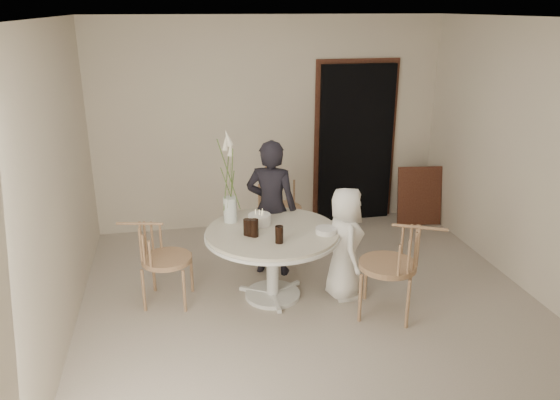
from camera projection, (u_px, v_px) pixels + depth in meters
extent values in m
plane|color=#BAAD9F|center=(312.00, 305.00, 5.40)|extent=(4.50, 4.50, 0.00)
plane|color=silver|center=(319.00, 18.00, 4.49)|extent=(4.50, 4.50, 0.00)
plane|color=beige|center=(270.00, 125.00, 7.02)|extent=(4.50, 0.00, 4.50)
plane|color=beige|center=(425.00, 297.00, 2.87)|extent=(4.50, 0.00, 4.50)
plane|color=beige|center=(53.00, 190.00, 4.52)|extent=(0.00, 4.50, 4.50)
plane|color=beige|center=(536.00, 161.00, 5.36)|extent=(0.00, 4.50, 4.50)
cube|color=black|center=(356.00, 144.00, 7.28)|extent=(1.00, 0.10, 2.10)
cube|color=brown|center=(355.00, 139.00, 7.30)|extent=(1.12, 0.03, 2.22)
cylinder|color=silver|center=(273.00, 294.00, 5.56)|extent=(0.56, 0.56, 0.04)
cylinder|color=silver|center=(273.00, 266.00, 5.45)|extent=(0.12, 0.12, 0.65)
cylinder|color=silver|center=(272.00, 234.00, 5.33)|extent=(1.33, 1.33, 0.03)
cylinder|color=beige|center=(272.00, 232.00, 5.33)|extent=(1.30, 1.30, 0.04)
cube|color=brown|center=(419.00, 196.00, 7.30)|extent=(0.61, 0.25, 0.78)
cylinder|color=tan|center=(270.00, 238.00, 6.37)|extent=(0.03, 0.03, 0.47)
cylinder|color=tan|center=(303.00, 233.00, 6.51)|extent=(0.03, 0.03, 0.47)
cylinder|color=tan|center=(258.00, 225.00, 6.73)|extent=(0.03, 0.03, 0.47)
cylinder|color=tan|center=(289.00, 221.00, 6.88)|extent=(0.03, 0.03, 0.47)
cylinder|color=tan|center=(280.00, 209.00, 6.54)|extent=(0.52, 0.52, 0.05)
cylinder|color=tan|center=(366.00, 277.00, 5.44)|extent=(0.03, 0.03, 0.49)
cylinder|color=tan|center=(360.00, 298.00, 5.05)|extent=(0.03, 0.03, 0.49)
cylinder|color=tan|center=(410.00, 282.00, 5.33)|extent=(0.03, 0.03, 0.49)
cylinder|color=tan|center=(408.00, 304.00, 4.94)|extent=(0.03, 0.03, 0.49)
cylinder|color=tan|center=(388.00, 265.00, 5.10)|extent=(0.54, 0.54, 0.05)
cylinder|color=tan|center=(184.00, 291.00, 5.22)|extent=(0.03, 0.03, 0.44)
cylinder|color=tan|center=(192.00, 272.00, 5.59)|extent=(0.03, 0.03, 0.44)
cylinder|color=tan|center=(144.00, 291.00, 5.23)|extent=(0.03, 0.03, 0.44)
cylinder|color=tan|center=(154.00, 272.00, 5.60)|extent=(0.03, 0.03, 0.44)
cylinder|color=tan|center=(167.00, 259.00, 5.33)|extent=(0.49, 0.49, 0.05)
imported|color=black|center=(271.00, 208.00, 5.84)|extent=(0.65, 0.55, 1.50)
imported|color=white|center=(345.00, 243.00, 5.39)|extent=(0.39, 0.58, 1.15)
cylinder|color=white|center=(259.00, 219.00, 5.44)|extent=(0.22, 0.22, 0.11)
cylinder|color=#F8E09D|center=(259.00, 212.00, 5.41)|extent=(0.01, 0.01, 0.05)
cylinder|color=#F8E09D|center=(262.00, 211.00, 5.44)|extent=(0.01, 0.01, 0.05)
cylinder|color=#F8E09D|center=(255.00, 212.00, 5.42)|extent=(0.01, 0.01, 0.05)
cylinder|color=#F8E09D|center=(262.00, 213.00, 5.38)|extent=(0.01, 0.01, 0.05)
cylinder|color=black|center=(254.00, 228.00, 5.15)|extent=(0.10, 0.10, 0.17)
cylinder|color=black|center=(279.00, 235.00, 5.01)|extent=(0.08, 0.08, 0.16)
cylinder|color=black|center=(250.00, 228.00, 5.17)|extent=(0.09, 0.09, 0.16)
cylinder|color=black|center=(247.00, 227.00, 5.19)|extent=(0.09, 0.09, 0.16)
cylinder|color=white|center=(326.00, 231.00, 5.24)|extent=(0.23, 0.23, 0.05)
cylinder|color=white|center=(230.00, 210.00, 5.49)|extent=(0.14, 0.14, 0.26)
cylinder|color=#4C682C|center=(232.00, 179.00, 5.40)|extent=(0.01, 0.01, 0.64)
cone|color=white|center=(231.00, 147.00, 5.29)|extent=(0.06, 0.06, 0.16)
cylinder|color=#4C682C|center=(227.00, 176.00, 5.39)|extent=(0.01, 0.01, 0.69)
cone|color=white|center=(226.00, 142.00, 5.27)|extent=(0.06, 0.06, 0.16)
cylinder|color=#4C682C|center=(229.00, 175.00, 5.34)|extent=(0.01, 0.01, 0.75)
cone|color=white|center=(228.00, 137.00, 5.22)|extent=(0.06, 0.06, 0.16)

